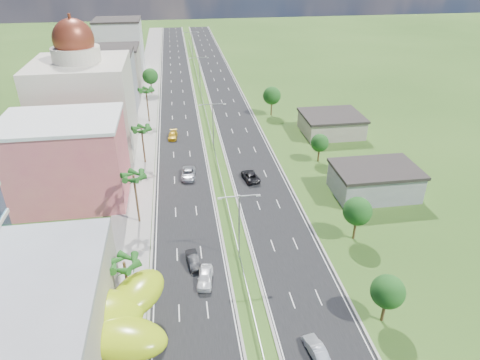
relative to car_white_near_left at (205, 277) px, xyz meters
name	(u,v)px	position (x,y,z in m)	size (l,w,h in m)	color
ground	(250,305)	(5.52, -5.27, -0.90)	(500.00, 500.00, 0.00)	#2D5119
road_left	(178,97)	(-1.98, 84.73, -0.88)	(11.00, 260.00, 0.04)	black
road_right	(225,95)	(13.02, 84.73, -0.88)	(11.00, 260.00, 0.04)	black
sidewalk_left	(147,98)	(-11.48, 84.73, -0.84)	(7.00, 260.00, 0.12)	gray
median_guardrail	(206,114)	(5.52, 66.72, -0.28)	(0.10, 216.06, 0.76)	gray
streetlight_median_b	(239,220)	(5.52, 4.73, 5.85)	(6.04, 0.25, 11.00)	gray
streetlight_median_c	(213,121)	(5.52, 44.73, 5.85)	(6.04, 0.25, 11.00)	gray
streetlight_median_d	(200,71)	(5.52, 89.73, 5.85)	(6.04, 0.25, 11.00)	gray
streetlight_median_e	(192,43)	(5.52, 134.73, 5.85)	(6.04, 0.25, 11.00)	gray
lime_canopy	(81,318)	(-14.48, -9.27, 4.09)	(18.00, 15.00, 7.40)	#9BB811
pink_shophouse	(67,162)	(-22.48, 26.73, 6.60)	(20.00, 15.00, 15.00)	#CC5363
domed_building	(85,101)	(-22.48, 49.73, 10.45)	(20.00, 20.00, 28.70)	beige
midrise_grey	(105,84)	(-21.48, 74.73, 7.10)	(16.00, 15.00, 16.00)	gray
midrise_beige	(115,69)	(-21.48, 96.73, 5.60)	(16.00, 15.00, 13.00)	gray
midrise_white	(120,47)	(-21.48, 119.73, 8.10)	(16.00, 15.00, 18.00)	silver
shed_near	(374,182)	(33.52, 19.73, 1.60)	(15.00, 10.00, 5.00)	gray
shed_far	(331,125)	(35.52, 49.73, 1.30)	(14.00, 12.00, 4.40)	gray
palm_tree_b	(124,265)	(-9.98, -3.27, 6.16)	(3.60, 3.60, 8.10)	#47301C
palm_tree_c	(134,178)	(-9.98, 16.73, 7.60)	(3.60, 3.60, 9.60)	#47301C
palm_tree_d	(142,130)	(-9.98, 39.73, 6.64)	(3.60, 3.60, 8.60)	#47301C
palm_tree_e	(146,91)	(-9.98, 64.73, 7.41)	(3.60, 3.60, 9.40)	#47301C
leafy_tree_lfar	(150,76)	(-9.98, 89.73, 4.68)	(4.90, 4.90, 8.05)	#47301C
leafy_tree_ra	(388,292)	(21.52, -10.27, 3.88)	(4.20, 4.20, 6.90)	#47301C
leafy_tree_rb	(357,211)	(24.52, 6.73, 4.28)	(4.55, 4.55, 7.47)	#47301C
leafy_tree_rc	(320,143)	(27.52, 34.73, 3.47)	(3.85, 3.85, 6.33)	#47301C
leafy_tree_rd	(272,96)	(23.52, 64.73, 4.68)	(4.90, 4.90, 8.05)	#47301C
car_white_near_left	(205,277)	(0.00, 0.00, 0.00)	(2.03, 5.05, 1.72)	white
car_dark_left	(193,260)	(-1.46, 4.20, -0.11)	(1.60, 4.58, 1.51)	black
car_silver_mid_left	(188,174)	(-0.95, 31.47, -0.04)	(2.73, 5.93, 1.65)	#9EA0A6
car_yellow_far_left	(173,135)	(-3.83, 52.31, -0.12)	(2.07, 5.09, 1.48)	gold
car_silver_right	(316,349)	(11.70, -13.87, -0.12)	(1.57, 4.51, 1.48)	#B8BAC1
car_dark_far_right	(250,176)	(11.37, 28.70, -0.05)	(2.67, 5.79, 1.61)	black
motorcycle	(156,295)	(-6.78, -2.09, -0.27)	(0.56, 1.84, 1.18)	black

